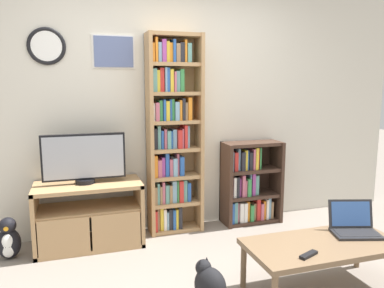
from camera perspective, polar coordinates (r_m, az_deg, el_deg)
The scene contains 10 objects.
wall_back at distance 3.93m, azimuth -4.57°, elevation 5.86°, with size 5.63×0.09×2.60m.
tv_stand at distance 3.73m, azimuth -15.36°, elevation -10.36°, with size 0.98×0.47×0.61m.
television at distance 3.62m, azimuth -16.12°, elevation -2.12°, with size 0.75×0.18×0.47m.
bookshelf_tall at distance 3.82m, azimuth -3.09°, elevation 1.32°, with size 0.55×0.26×2.02m.
bookshelf_short at distance 4.22m, azimuth 8.49°, elevation -6.19°, with size 0.65×0.29×0.90m.
coffee_table at distance 3.00m, azimuth 19.33°, elevation -14.67°, with size 1.14×0.54×0.38m.
laptop at distance 3.23m, azimuth 23.42°, elevation -11.29°, with size 0.41×0.35×0.24m.
remote_near_laptop at distance 2.74m, azimuth 17.35°, elevation -15.81°, with size 0.16×0.10×0.02m.
cat at distance 2.82m, azimuth 2.63°, elevation -20.49°, with size 0.35×0.39×0.31m.
penguin_figurine at distance 3.77m, azimuth -26.17°, elevation -13.00°, with size 0.20×0.18×0.37m.
Camera 1 is at (-0.89, -2.15, 1.53)m, focal length 35.00 mm.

